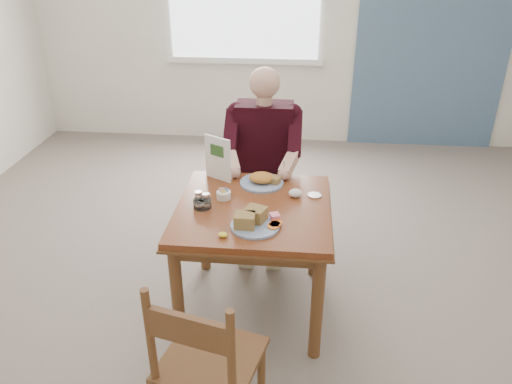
# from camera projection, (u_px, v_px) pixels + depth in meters

# --- Properties ---
(floor) EXTENTS (6.00, 6.00, 0.00)m
(floor) POSITION_uv_depth(u_px,v_px,m) (254.00, 306.00, 3.27)
(floor) COLOR #6C6057
(floor) RESTS_ON ground
(wall_back) EXTENTS (5.50, 0.00, 5.50)m
(wall_back) POSITION_uv_depth(u_px,v_px,m) (282.00, 15.00, 5.27)
(wall_back) COLOR beige
(wall_back) RESTS_ON ground
(accent_panel) EXTENTS (1.60, 0.02, 2.80)m
(accent_panel) POSITION_uv_depth(u_px,v_px,m) (437.00, 18.00, 5.12)
(accent_panel) COLOR #456280
(accent_panel) RESTS_ON ground
(lemon_wedge) EXTENTS (0.06, 0.05, 0.03)m
(lemon_wedge) POSITION_uv_depth(u_px,v_px,m) (223.00, 235.00, 2.63)
(lemon_wedge) COLOR yellow
(lemon_wedge) RESTS_ON table
(napkin) EXTENTS (0.09, 0.08, 0.05)m
(napkin) POSITION_uv_depth(u_px,v_px,m) (295.00, 193.00, 3.02)
(napkin) COLOR white
(napkin) RESTS_ON table
(metal_dish) EXTENTS (0.08, 0.08, 0.01)m
(metal_dish) POSITION_uv_depth(u_px,v_px,m) (315.00, 195.00, 3.04)
(metal_dish) COLOR silver
(metal_dish) RESTS_ON table
(table) EXTENTS (0.92, 0.92, 0.75)m
(table) POSITION_uv_depth(u_px,v_px,m) (253.00, 223.00, 2.98)
(table) COLOR brown
(table) RESTS_ON ground
(chair_far) EXTENTS (0.42, 0.42, 0.95)m
(chair_far) POSITION_uv_depth(u_px,v_px,m) (264.00, 186.00, 3.76)
(chair_far) COLOR brown
(chair_far) RESTS_ON ground
(chair_near) EXTENTS (0.51, 0.51, 0.95)m
(chair_near) POSITION_uv_depth(u_px,v_px,m) (206.00, 365.00, 2.21)
(chair_near) COLOR brown
(chair_near) RESTS_ON ground
(diner) EXTENTS (0.53, 0.56, 1.39)m
(diner) POSITION_uv_depth(u_px,v_px,m) (263.00, 150.00, 3.52)
(diner) COLOR tan
(diner) RESTS_ON chair_far
(near_plate) EXTENTS (0.31, 0.31, 0.09)m
(near_plate) POSITION_uv_depth(u_px,v_px,m) (254.00, 221.00, 2.72)
(near_plate) COLOR white
(near_plate) RESTS_ON table
(far_plate) EXTENTS (0.35, 0.35, 0.08)m
(far_plate) POSITION_uv_depth(u_px,v_px,m) (263.00, 180.00, 3.17)
(far_plate) COLOR white
(far_plate) RESTS_ON table
(caddy) EXTENTS (0.09, 0.09, 0.06)m
(caddy) POSITION_uv_depth(u_px,v_px,m) (224.00, 195.00, 3.00)
(caddy) COLOR white
(caddy) RESTS_ON table
(shakers) EXTENTS (0.10, 0.08, 0.09)m
(shakers) POSITION_uv_depth(u_px,v_px,m) (202.00, 200.00, 2.90)
(shakers) COLOR white
(shakers) RESTS_ON table
(creamer) EXTENTS (0.14, 0.14, 0.05)m
(creamer) POSITION_uv_depth(u_px,v_px,m) (202.00, 203.00, 2.91)
(creamer) COLOR white
(creamer) RESTS_ON table
(menu) EXTENTS (0.18, 0.11, 0.29)m
(menu) POSITION_uv_depth(u_px,v_px,m) (218.00, 158.00, 3.18)
(menu) COLOR white
(menu) RESTS_ON table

